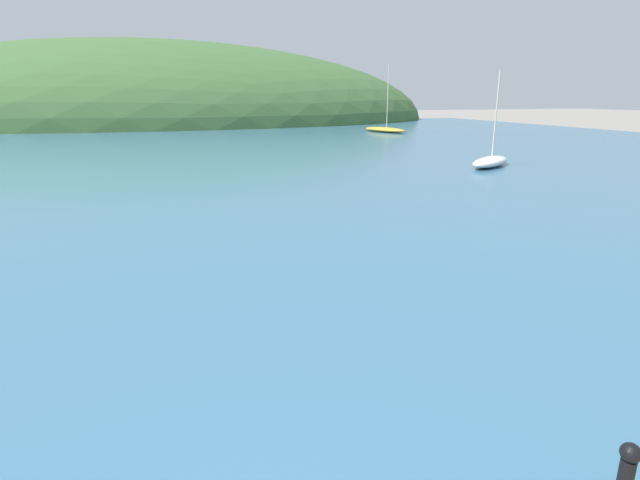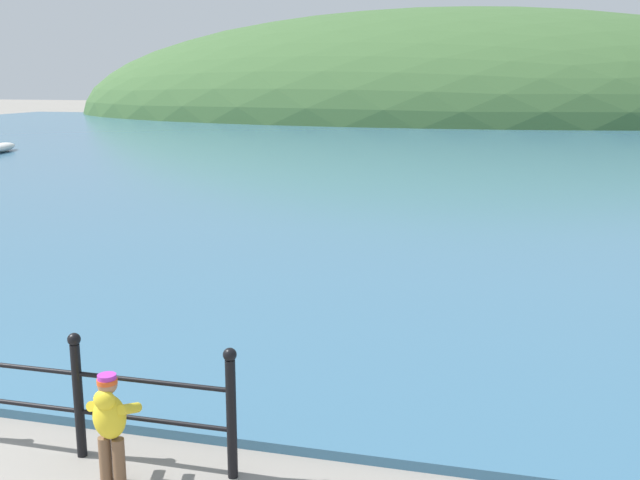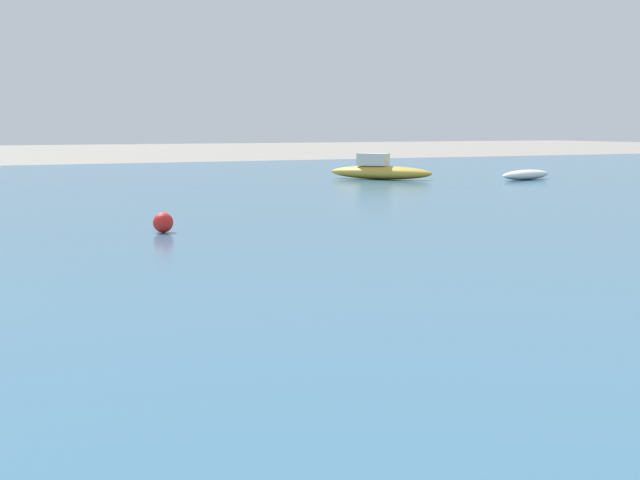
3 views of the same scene
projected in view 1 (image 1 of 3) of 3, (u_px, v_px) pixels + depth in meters
water at (152, 149)px, 30.27m from camera, size 80.00×60.00×0.10m
far_hillside at (151, 122)px, 61.04m from camera, size 70.61×38.83×18.93m
boat_red_dinghy at (385, 129)px, 43.06m from camera, size 2.86×4.97×5.60m
boat_green_fishing at (490, 161)px, 22.22m from camera, size 3.33×2.74×4.10m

